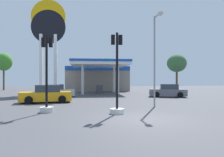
{
  "coord_description": "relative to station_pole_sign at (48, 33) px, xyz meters",
  "views": [
    {
      "loc": [
        -2.8,
        -10.61,
        2.03
      ],
      "look_at": [
        -0.18,
        11.53,
        2.02
      ],
      "focal_mm": 34.81,
      "sensor_mm": 36.0,
      "label": 1
    }
  ],
  "objects": [
    {
      "name": "station_pole_sign",
      "position": [
        0.0,
        0.0,
        0.0
      ],
      "size": [
        4.5,
        0.56,
        12.5
      ],
      "color": "white",
      "rests_on": "ground"
    },
    {
      "name": "ground_plane",
      "position": [
        7.83,
        -19.06,
        -8.01
      ],
      "size": [
        90.0,
        90.0,
        0.0
      ],
      "primitive_type": "plane",
      "color": "#47474C",
      "rests_on": "ground"
    },
    {
      "name": "tree_2",
      "position": [
        22.48,
        10.7,
        -3.08
      ],
      "size": [
        3.73,
        3.73,
        6.67
      ],
      "color": "brown",
      "rests_on": "ground"
    },
    {
      "name": "car_0",
      "position": [
        1.65,
        -10.9,
        -7.34
      ],
      "size": [
        4.38,
        2.44,
        1.48
      ],
      "color": "black",
      "rests_on": "ground"
    },
    {
      "name": "traffic_signal_0",
      "position": [
        2.66,
        -16.32,
        -6.53
      ],
      "size": [
        0.8,
        0.8,
        4.59
      ],
      "color": "silver",
      "rests_on": "ground"
    },
    {
      "name": "car_2",
      "position": [
        1.69,
        -5.7,
        -7.38
      ],
      "size": [
        4.16,
        2.43,
        1.4
      ],
      "color": "black",
      "rests_on": "ground"
    },
    {
      "name": "traffic_signal_2",
      "position": [
        6.78,
        -17.27,
        -6.5
      ],
      "size": [
        0.83,
        0.83,
        4.66
      ],
      "color": "silver",
      "rests_on": "ground"
    },
    {
      "name": "car_1",
      "position": [
        13.9,
        -6.8,
        -7.37
      ],
      "size": [
        4.23,
        2.64,
        1.41
      ],
      "color": "black",
      "rests_on": "ground"
    },
    {
      "name": "tree_0",
      "position": [
        -9.16,
        9.68,
        -3.18
      ],
      "size": [
        2.82,
        2.82,
        6.4
      ],
      "color": "brown",
      "rests_on": "ground"
    },
    {
      "name": "tree_1",
      "position": [
        9.08,
        11.79,
        -3.33
      ],
      "size": [
        3.12,
        3.12,
        5.99
      ],
      "color": "brown",
      "rests_on": "ground"
    },
    {
      "name": "corner_streetlamp",
      "position": [
        9.82,
        -14.98,
        -4.11
      ],
      "size": [
        0.24,
        1.48,
        6.43
      ],
      "color": "gray",
      "rests_on": "ground"
    },
    {
      "name": "gas_station",
      "position": [
        6.8,
        6.08,
        -5.79
      ],
      "size": [
        10.03,
        13.96,
        4.39
      ],
      "color": "gray",
      "rests_on": "ground"
    }
  ]
}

